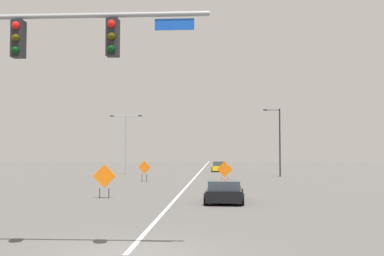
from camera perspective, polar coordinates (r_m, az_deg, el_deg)
ground at (r=13.19m, az=-8.22°, el=-15.24°), size 199.29×199.29×0.00m
road_centre_stripe at (r=68.09m, az=1.19°, el=-5.18°), size 0.16×110.71×0.01m
street_lamp_mid_left at (r=51.62m, az=10.61°, el=-1.31°), size 1.85×0.24×7.45m
street_lamp_far_right at (r=55.63m, az=-8.15°, el=-1.25°), size 3.84×0.24×7.12m
construction_sign_right_lane at (r=42.69m, az=-5.89°, el=-4.96°), size 1.17×0.30×1.92m
construction_sign_median_near at (r=35.74m, az=4.06°, el=-5.28°), size 1.20×0.34×2.02m
construction_sign_median_far at (r=28.16m, az=-10.74°, el=-5.99°), size 1.40×0.05×2.02m
car_black_passing at (r=25.68m, az=4.03°, el=-7.80°), size 2.21×4.13×1.23m
car_yellow_distant at (r=62.63m, az=3.39°, el=-4.78°), size 2.08×4.01×1.37m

